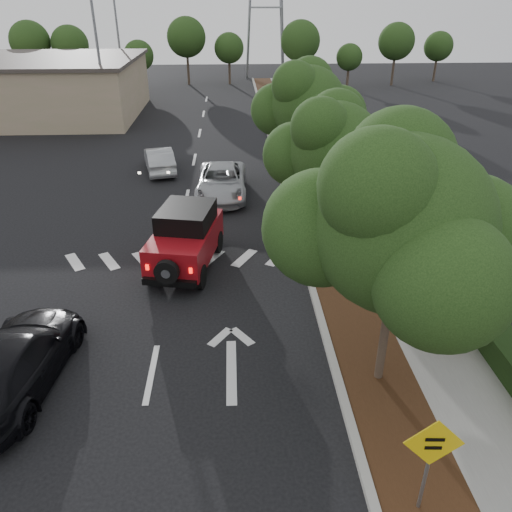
{
  "coord_description": "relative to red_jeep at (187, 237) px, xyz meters",
  "views": [
    {
      "loc": [
        2.14,
        -9.75,
        8.46
      ],
      "look_at": [
        2.77,
        3.0,
        1.67
      ],
      "focal_mm": 35.0,
      "sensor_mm": 36.0,
      "label": 1
    }
  ],
  "objects": [
    {
      "name": "red_jeep",
      "position": [
        0.0,
        0.0,
        0.0
      ],
      "size": [
        2.51,
        4.28,
        2.1
      ],
      "rotation": [
        0.0,
        0.0,
        -0.2
      ],
      "color": "black",
      "rests_on": "ground"
    },
    {
      "name": "street_tree_far",
      "position": [
        5.06,
        7.34,
        -1.07
      ],
      "size": [
        3.4,
        3.4,
        5.62
      ],
      "primitive_type": null,
      "color": "#1B3311",
      "rests_on": "ground"
    },
    {
      "name": "ground",
      "position": [
        -0.54,
        -5.66,
        -1.07
      ],
      "size": [
        120.0,
        120.0,
        0.0
      ],
      "primitive_type": "plane",
      "color": "black",
      "rests_on": "ground"
    },
    {
      "name": "silver_sedan_oncoming",
      "position": [
        -2.22,
        10.36,
        -0.43
      ],
      "size": [
        2.17,
        4.06,
        1.27
      ],
      "primitive_type": "imported",
      "rotation": [
        0.0,
        0.0,
        3.37
      ],
      "color": "#A0A3A8",
      "rests_on": "ground"
    },
    {
      "name": "hedge",
      "position": [
        8.36,
        6.34,
        -0.67
      ],
      "size": [
        0.8,
        70.0,
        0.8
      ],
      "primitive_type": "cube",
      "color": "black",
      "rests_on": "ground"
    },
    {
      "name": "light_pole_b",
      "position": [
        -8.04,
        32.34,
        -1.07
      ],
      "size": [
        2.0,
        0.22,
        9.0
      ],
      "primitive_type": null,
      "color": "slate",
      "rests_on": "ground"
    },
    {
      "name": "curb",
      "position": [
        4.06,
        6.34,
        -0.99
      ],
      "size": [
        0.2,
        70.0,
        0.15
      ],
      "primitive_type": "cube",
      "color": "#9E9B93",
      "rests_on": "ground"
    },
    {
      "name": "black_suv_oncoming",
      "position": [
        -3.67,
        -5.89,
        -0.35
      ],
      "size": [
        2.46,
        5.09,
        1.43
      ],
      "primitive_type": "imported",
      "rotation": [
        0.0,
        0.0,
        3.05
      ],
      "color": "black",
      "rests_on": "ground"
    },
    {
      "name": "light_pole_a",
      "position": [
        -7.04,
        20.34,
        -1.07
      ],
      "size": [
        2.0,
        0.22,
        9.0
      ],
      "primitive_type": null,
      "color": "slate",
      "rests_on": "ground"
    },
    {
      "name": "street_tree_mid",
      "position": [
        5.06,
        0.84,
        -1.07
      ],
      "size": [
        3.2,
        3.2,
        5.32
      ],
      "primitive_type": null,
      "color": "#1B3311",
      "rests_on": "ground"
    },
    {
      "name": "street_tree_near",
      "position": [
        5.06,
        -6.16,
        -1.07
      ],
      "size": [
        3.8,
        3.8,
        5.92
      ],
      "primitive_type": null,
      "color": "#1B3311",
      "rests_on": "ground"
    },
    {
      "name": "silver_suv_ahead",
      "position": [
        1.09,
        6.62,
        -0.39
      ],
      "size": [
        2.37,
        4.93,
        1.36
      ],
      "primitive_type": "imported",
      "rotation": [
        0.0,
        0.0,
        -0.03
      ],
      "color": "#A5A8AD",
      "rests_on": "ground"
    },
    {
      "name": "transmission_tower",
      "position": [
        5.46,
        42.34,
        -1.07
      ],
      "size": [
        7.0,
        4.0,
        28.0
      ],
      "primitive_type": null,
      "color": "slate",
      "rests_on": "ground"
    },
    {
      "name": "sidewalk",
      "position": [
        6.96,
        6.34,
        -1.01
      ],
      "size": [
        2.0,
        70.0,
        0.12
      ],
      "primitive_type": "cube",
      "color": "gray",
      "rests_on": "ground"
    },
    {
      "name": "terracotta_planter",
      "position": [
        7.3,
        -4.94,
        -0.26
      ],
      "size": [
        0.69,
        0.69,
        1.2
      ],
      "rotation": [
        0.0,
        0.0,
        -0.05
      ],
      "color": "brown",
      "rests_on": "ground"
    },
    {
      "name": "speed_hump_sign",
      "position": [
        4.86,
        -9.68,
        0.45
      ],
      "size": [
        1.03,
        0.11,
        2.19
      ],
      "rotation": [
        0.0,
        0.0,
        -0.06
      ],
      "color": "slate",
      "rests_on": "ground"
    },
    {
      "name": "planting_strip",
      "position": [
        5.06,
        6.34,
        -1.01
      ],
      "size": [
        1.8,
        70.0,
        0.12
      ],
      "primitive_type": "cube",
      "color": "black",
      "rests_on": "ground"
    },
    {
      "name": "parked_suv",
      "position": [
        -8.42,
        20.16,
        -0.4
      ],
      "size": [
        4.2,
        3.03,
        1.33
      ],
      "primitive_type": "imported",
      "rotation": [
        0.0,
        0.0,
        1.15
      ],
      "color": "#9A9DA2",
      "rests_on": "ground"
    }
  ]
}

